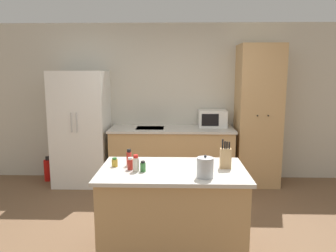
% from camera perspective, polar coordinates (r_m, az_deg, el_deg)
% --- Properties ---
extents(ground_plane, '(14.00, 14.00, 0.00)m').
position_cam_1_polar(ground_plane, '(3.69, 1.38, -20.13)').
color(ground_plane, brown).
extents(wall_back, '(7.20, 0.06, 2.60)m').
position_cam_1_polar(wall_back, '(5.56, 1.51, 4.14)').
color(wall_back, beige).
rests_on(wall_back, ground_plane).
extents(refrigerator, '(0.84, 0.71, 1.83)m').
position_cam_1_polar(refrigerator, '(5.46, -14.87, -0.36)').
color(refrigerator, white).
rests_on(refrigerator, ground_plane).
extents(back_counter, '(1.98, 0.70, 0.92)m').
position_cam_1_polar(back_counter, '(5.35, 0.63, -5.19)').
color(back_counter, tan).
rests_on(back_counter, ground_plane).
extents(pantry_cabinet, '(0.67, 0.61, 2.23)m').
position_cam_1_polar(pantry_cabinet, '(5.42, 15.35, 1.71)').
color(pantry_cabinet, tan).
rests_on(pantry_cabinet, ground_plane).
extents(kitchen_island, '(1.41, 0.86, 0.90)m').
position_cam_1_polar(kitchen_island, '(3.33, 0.76, -14.83)').
color(kitchen_island, tan).
rests_on(kitchen_island, ground_plane).
extents(microwave, '(0.45, 0.34, 0.27)m').
position_cam_1_polar(microwave, '(5.40, 7.72, 1.32)').
color(microwave, white).
rests_on(microwave, back_counter).
extents(knife_block, '(0.11, 0.07, 0.29)m').
position_cam_1_polar(knife_block, '(3.21, 9.94, -5.45)').
color(knife_block, tan).
rests_on(knife_block, kitchen_island).
extents(spice_bottle_tall_dark, '(0.05, 0.05, 0.10)m').
position_cam_1_polar(spice_bottle_tall_dark, '(3.09, -4.43, -7.07)').
color(spice_bottle_tall_dark, '#337033').
rests_on(spice_bottle_tall_dark, kitchen_island).
extents(spice_bottle_short_red, '(0.06, 0.06, 0.12)m').
position_cam_1_polar(spice_bottle_short_red, '(3.16, -6.64, -6.58)').
color(spice_bottle_short_red, '#B2281E').
rests_on(spice_bottle_short_red, kitchen_island).
extents(spice_bottle_amber_oil, '(0.05, 0.05, 0.16)m').
position_cam_1_polar(spice_bottle_amber_oil, '(3.29, -6.84, -5.52)').
color(spice_bottle_amber_oil, '#B2281E').
rests_on(spice_bottle_amber_oil, kitchen_island).
extents(spice_bottle_green_herb, '(0.06, 0.06, 0.09)m').
position_cam_1_polar(spice_bottle_green_herb, '(3.28, -9.30, -6.27)').
color(spice_bottle_green_herb, gold).
rests_on(spice_bottle_green_herb, kitchen_island).
extents(spice_bottle_pale_salt, '(0.06, 0.06, 0.16)m').
position_cam_1_polar(spice_bottle_pale_salt, '(3.10, -5.67, -6.54)').
color(spice_bottle_pale_salt, beige).
rests_on(spice_bottle_pale_salt, kitchen_island).
extents(kettle, '(0.15, 0.15, 0.20)m').
position_cam_1_polar(kettle, '(2.92, 6.43, -7.20)').
color(kettle, '#B2B5B7').
rests_on(kettle, kitchen_island).
extents(fire_extinguisher, '(0.12, 0.12, 0.42)m').
position_cam_1_polar(fire_extinguisher, '(5.90, -20.21, -7.18)').
color(fire_extinguisher, red).
rests_on(fire_extinguisher, ground_plane).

